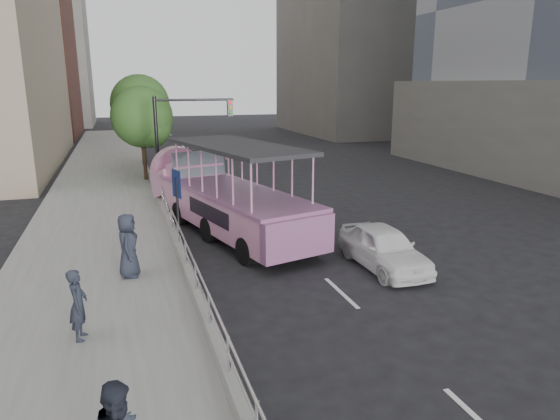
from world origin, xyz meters
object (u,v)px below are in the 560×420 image
object	(u,v)px
car	(384,247)
traffic_signal	(180,129)
pedestrian_near	(78,305)
pedestrian_far	(128,245)
street_tree_far	(142,106)
street_tree_near	(144,119)
parking_sign	(177,202)
duck_boat	(222,197)

from	to	relation	value
car	traffic_signal	world-z (taller)	traffic_signal
pedestrian_near	pedestrian_far	size ratio (longest dim) A/B	0.86
street_tree_far	pedestrian_far	bearing A→B (deg)	-94.32
street_tree_near	street_tree_far	world-z (taller)	street_tree_far
pedestrian_far	traffic_signal	distance (m)	12.67
traffic_signal	street_tree_far	size ratio (longest dim) A/B	0.81
parking_sign	street_tree_far	xyz separation A→B (m)	(-0.12, 18.93, 2.46)
car	pedestrian_near	size ratio (longest dim) A/B	2.49
duck_boat	street_tree_far	xyz separation A→B (m)	(-2.15, 16.52, 2.96)
pedestrian_near	street_tree_far	world-z (taller)	street_tree_far
parking_sign	car	bearing A→B (deg)	-30.29
parking_sign	traffic_signal	world-z (taller)	traffic_signal
pedestrian_far	street_tree_near	xyz separation A→B (m)	(1.43, 15.53, 2.57)
traffic_signal	street_tree_far	world-z (taller)	street_tree_far
street_tree_near	pedestrian_far	bearing A→B (deg)	-95.25
car	street_tree_near	size ratio (longest dim) A/B	0.71
street_tree_far	car	bearing A→B (deg)	-74.50
duck_boat	street_tree_near	size ratio (longest dim) A/B	1.97
car	street_tree_far	world-z (taller)	street_tree_far
parking_sign	street_tree_far	bearing A→B (deg)	90.37
parking_sign	street_tree_far	distance (m)	19.09
street_tree_near	parking_sign	bearing A→B (deg)	-88.57
pedestrian_near	street_tree_far	bearing A→B (deg)	1.26
duck_boat	car	world-z (taller)	duck_boat
duck_boat	pedestrian_far	size ratio (longest dim) A/B	5.91
pedestrian_far	street_tree_far	xyz separation A→B (m)	(1.63, 21.53, 3.06)
pedestrian_near	traffic_signal	xyz separation A→B (m)	(4.17, 15.63, 2.38)
duck_boat	street_tree_near	world-z (taller)	street_tree_near
pedestrian_near	pedestrian_far	xyz separation A→B (m)	(1.14, 3.53, 0.13)
traffic_signal	street_tree_far	distance (m)	9.57
car	street_tree_far	distance (m)	23.63
pedestrian_far	street_tree_near	distance (m)	15.80
duck_boat	car	distance (m)	7.28
duck_boat	street_tree_far	size ratio (longest dim) A/B	1.74
pedestrian_near	parking_sign	bearing A→B (deg)	-17.69
pedestrian_far	car	bearing A→B (deg)	-88.71
duck_boat	pedestrian_far	xyz separation A→B (m)	(-3.77, -5.01, -0.10)
street_tree_far	pedestrian_near	bearing A→B (deg)	-96.31
traffic_signal	street_tree_near	bearing A→B (deg)	114.98
street_tree_far	duck_boat	bearing A→B (deg)	-82.59
car	street_tree_far	xyz separation A→B (m)	(-6.24, 22.50, 3.61)
pedestrian_near	parking_sign	xyz separation A→B (m)	(2.89, 6.14, 0.73)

